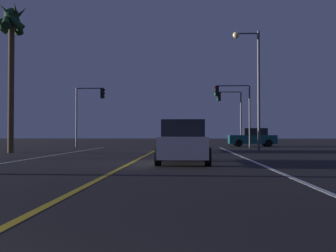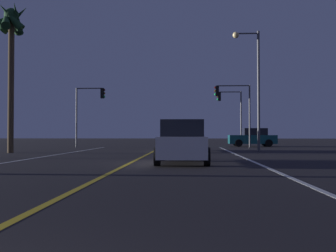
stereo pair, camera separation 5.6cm
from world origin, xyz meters
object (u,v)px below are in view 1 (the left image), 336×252
Objects in this scene: car_crossing_side at (253,138)px; traffic_light_near_right at (233,101)px; traffic_light_near_left at (90,103)px; traffic_light_far_right at (230,106)px; car_ahead_far at (187,139)px; car_lead_same_lane at (183,143)px; street_lamp_right_far at (253,75)px; street_lamp_left_mid at (3,42)px; palm_tree_left_mid at (11,32)px.

traffic_light_near_right is (-2.10, -2.25, 3.22)m from car_crossing_side.
traffic_light_near_right reaches higher than car_crossing_side.
traffic_light_near_right is at bearing 0.00° from traffic_light_near_left.
traffic_light_far_right is at bearing 23.00° from traffic_light_near_left.
traffic_light_near_left is (-8.63, 8.07, 3.09)m from car_ahead_far.
street_lamp_right_far is (4.65, 11.41, 4.36)m from car_lead_same_lane.
car_crossing_side is at bearing -30.57° from car_ahead_far.
street_lamp_left_mid is (-12.86, -15.79, 1.57)m from traffic_light_near_right.
palm_tree_left_mid reaches higher than traffic_light_near_left.
traffic_light_near_left is (-14.73, -2.25, 3.09)m from car_crossing_side.
traffic_light_far_right is at bearing -89.02° from street_lamp_right_far.
car_crossing_side is at bearing -16.48° from car_lead_same_lane.
car_lead_same_lane is at bearing 179.47° from car_ahead_far.
car_crossing_side is 0.52× the size of street_lamp_right_far.
traffic_light_near_right is 5.51m from traffic_light_far_right.
traffic_light_near_right is at bearing -12.37° from car_lead_same_lane.
traffic_light_near_left is at bearing -28.95° from street_lamp_right_far.
traffic_light_near_left is 15.88m from street_lamp_left_mid.
traffic_light_far_right is (4.33, 13.57, 3.22)m from car_ahead_far.
car_lead_same_lane is 1.00× the size of car_ahead_far.
traffic_light_far_right is at bearing -17.70° from car_ahead_far.
car_lead_same_lane is at bearing 79.63° from traffic_light_far_right.
car_lead_same_lane is 0.81× the size of traffic_light_near_left.
traffic_light_near_left is 14.08m from traffic_light_far_right.
traffic_light_near_right reaches higher than traffic_light_near_left.
traffic_light_far_right is at bearing 46.86° from palm_tree_left_mid.
street_lamp_left_mid reaches higher than traffic_light_near_right.
traffic_light_near_right reaches higher than car_lead_same_lane.
traffic_light_near_right is at bearing -85.70° from street_lamp_right_far.
palm_tree_left_mid reaches higher than car_ahead_far.
street_lamp_left_mid is at bearing 58.21° from traffic_light_far_right.
traffic_light_near_left is 0.57× the size of palm_tree_left_mid.
car_lead_same_lane is 0.52× the size of street_lamp_right_far.
palm_tree_left_mid is at bearing 53.34° from car_lead_same_lane.
traffic_light_near_left is (-12.63, 0.00, -0.13)m from traffic_light_near_right.
street_lamp_left_mid is at bearing 50.34° from car_crossing_side.
car_ahead_far is at bearing -0.53° from car_lead_same_lane.
car_lead_same_lane is 0.79× the size of traffic_light_near_right.
car_lead_same_lane is 1.00× the size of car_crossing_side.
car_ahead_far is 13.01m from palm_tree_left_mid.
traffic_light_near_left is at bearing 78.26° from palm_tree_left_mid.
traffic_light_near_right is (4.10, 18.70, 3.22)m from car_lead_same_lane.
car_lead_same_lane is 0.78× the size of traffic_light_far_right.
palm_tree_left_mid reaches higher than traffic_light_far_right.
traffic_light_near_left is 11.50m from palm_tree_left_mid.
palm_tree_left_mid is (-10.85, -2.62, 6.69)m from car_ahead_far.
car_lead_same_lane and car_crossing_side have the same top height.
street_lamp_right_far is at bearing -28.95° from traffic_light_near_left.
traffic_light_far_right is at bearing -61.40° from car_crossing_side.
traffic_light_near_right is 0.66× the size of street_lamp_right_far.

